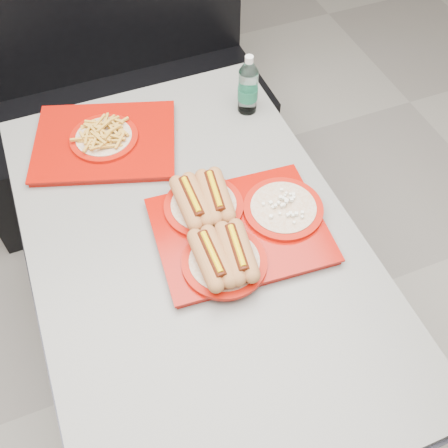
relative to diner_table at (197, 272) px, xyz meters
name	(u,v)px	position (x,y,z in m)	size (l,w,h in m)	color
ground	(203,350)	(0.00, 0.00, -0.58)	(6.00, 6.00, 0.00)	gray
diner_table	(197,272)	(0.00, 0.00, 0.00)	(0.92, 1.42, 0.75)	black
booth_bench	(116,100)	(0.00, 1.09, -0.18)	(1.30, 0.57, 1.35)	black
tray_near	(233,226)	(0.11, -0.02, 0.20)	(0.50, 0.43, 0.10)	#980C04
tray_far	(104,139)	(-0.14, 0.47, 0.19)	(0.53, 0.47, 0.09)	#980C04
water_bottle	(248,88)	(0.35, 0.46, 0.26)	(0.07, 0.07, 0.21)	silver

